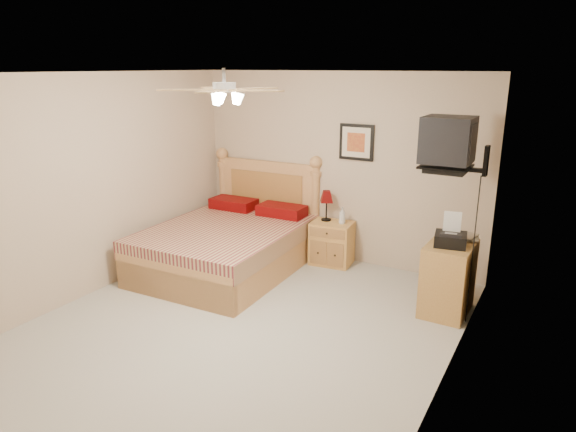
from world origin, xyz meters
name	(u,v)px	position (x,y,z in m)	size (l,w,h in m)	color
floor	(244,325)	(0.00, 0.00, 0.00)	(4.50, 4.50, 0.00)	#A7A396
ceiling	(237,73)	(0.00, 0.00, 2.50)	(4.00, 4.50, 0.04)	white
wall_back	(337,168)	(0.00, 2.25, 1.25)	(4.00, 0.04, 2.50)	#BFA88D
wall_front	(25,296)	(0.00, -2.25, 1.25)	(4.00, 0.04, 2.50)	#BFA88D
wall_left	(96,185)	(-2.00, 0.00, 1.25)	(0.04, 4.50, 2.50)	#BFA88D
wall_right	(454,242)	(2.00, 0.00, 1.25)	(0.04, 4.50, 2.50)	#BFA88D
bed	(225,218)	(-1.03, 1.12, 0.70)	(1.65, 2.16, 1.40)	tan
nightstand	(332,243)	(0.06, 2.00, 0.29)	(0.53, 0.40, 0.57)	#C48344
table_lamp	(326,206)	(-0.05, 2.06, 0.78)	(0.22, 0.22, 0.41)	#550505
lotion_bottle	(342,215)	(0.19, 2.02, 0.69)	(0.09, 0.09, 0.22)	silver
framed_picture	(357,142)	(0.27, 2.23, 1.62)	(0.46, 0.04, 0.46)	black
dresser	(448,278)	(1.73, 1.33, 0.39)	(0.45, 0.65, 0.77)	#A16D37
fax_machine	(451,230)	(1.73, 1.28, 0.94)	(0.31, 0.33, 0.33)	black
magazine_lower	(457,236)	(1.74, 1.58, 0.79)	(0.22, 0.29, 0.03)	#B7AE92
magazine_upper	(459,234)	(1.75, 1.58, 0.81)	(0.18, 0.25, 0.02)	gray
wall_tv	(463,145)	(1.75, 1.34, 1.81)	(0.56, 0.46, 0.58)	black
ceiling_fan	(224,90)	(0.00, -0.20, 2.36)	(1.14, 1.14, 0.28)	silver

